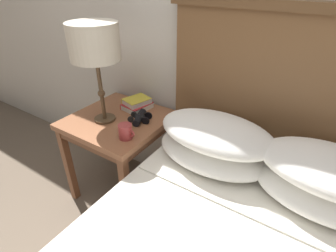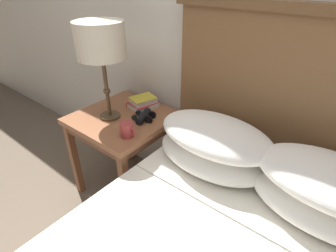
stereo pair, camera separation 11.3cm
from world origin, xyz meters
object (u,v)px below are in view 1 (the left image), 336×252
(table_lamp, at_px, (94,44))
(book_stacked_on_top, at_px, (137,101))
(binoculars_pair, at_px, (140,117))
(nightstand, at_px, (119,129))
(book_on_nightstand, at_px, (137,106))
(coffee_mug, at_px, (126,132))

(table_lamp, distance_m, book_stacked_on_top, 0.48)
(table_lamp, bearing_deg, binoculars_pair, 29.77)
(nightstand, height_order, book_stacked_on_top, book_stacked_on_top)
(binoculars_pair, bearing_deg, book_on_nightstand, 134.75)
(book_on_nightstand, height_order, coffee_mug, coffee_mug)
(book_on_nightstand, distance_m, binoculars_pair, 0.17)
(nightstand, xyz_separation_m, binoculars_pair, (0.14, 0.05, 0.10))
(nightstand, height_order, binoculars_pair, binoculars_pair)
(nightstand, height_order, coffee_mug, coffee_mug)
(book_on_nightstand, bearing_deg, book_stacked_on_top, 136.65)
(book_on_nightstand, xyz_separation_m, coffee_mug, (0.18, -0.32, 0.02))
(coffee_mug, bearing_deg, book_on_nightstand, 119.30)
(nightstand, xyz_separation_m, book_stacked_on_top, (0.02, 0.17, 0.14))
(binoculars_pair, height_order, coffee_mug, coffee_mug)
(book_on_nightstand, bearing_deg, nightstand, -96.01)
(nightstand, relative_size, book_stacked_on_top, 3.22)
(binoculars_pair, bearing_deg, coffee_mug, -73.61)
(table_lamp, xyz_separation_m, binoculars_pair, (0.19, 0.11, -0.44))
(binoculars_pair, bearing_deg, book_stacked_on_top, 134.78)
(table_lamp, relative_size, binoculars_pair, 3.52)
(book_on_nightstand, relative_size, book_stacked_on_top, 1.02)
(book_stacked_on_top, bearing_deg, coffee_mug, -60.57)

